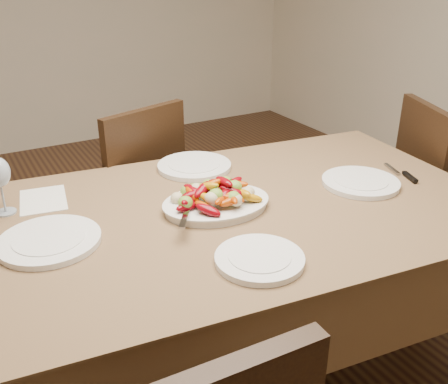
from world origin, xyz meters
TOP-DOWN VIEW (x-y plane):
  - floor at (0.00, 0.00)m, footprint 6.00×6.00m
  - dining_table at (0.13, -0.14)m, footprint 1.95×1.25m
  - chair_far at (0.04, 0.67)m, footprint 0.53×0.53m
  - serving_platter at (0.11, -0.12)m, footprint 0.38×0.30m
  - roasted_vegetables at (0.11, -0.12)m, footprint 0.31×0.23m
  - serving_spoon at (0.04, -0.15)m, footprint 0.27×0.20m
  - plate_left at (-0.42, -0.08)m, footprint 0.29×0.29m
  - plate_right at (0.66, -0.21)m, footprint 0.28×0.28m
  - plate_far at (0.21, 0.23)m, footprint 0.29×0.29m
  - plate_near at (0.06, -0.46)m, footprint 0.25×0.25m
  - wine_glass at (-0.50, 0.19)m, footprint 0.08×0.08m
  - menu_card at (-0.37, 0.23)m, footprint 0.18×0.23m
  - table_knife at (0.87, -0.22)m, footprint 0.08×0.19m

SIDE VIEW (x-z plane):
  - floor at x=0.00m, z-range 0.00..0.00m
  - dining_table at x=0.13m, z-range 0.00..0.76m
  - chair_far at x=0.04m, z-range 0.00..0.95m
  - menu_card at x=-0.37m, z-range 0.76..0.76m
  - table_knife at x=0.87m, z-range 0.76..0.77m
  - plate_left at x=-0.42m, z-range 0.76..0.78m
  - plate_right at x=0.66m, z-range 0.76..0.78m
  - plate_far at x=0.21m, z-range 0.76..0.78m
  - plate_near at x=0.06m, z-range 0.76..0.78m
  - serving_platter at x=0.11m, z-range 0.76..0.78m
  - serving_spoon at x=0.04m, z-range 0.79..0.82m
  - roasted_vegetables at x=0.11m, z-range 0.78..0.87m
  - wine_glass at x=-0.50m, z-range 0.76..0.96m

